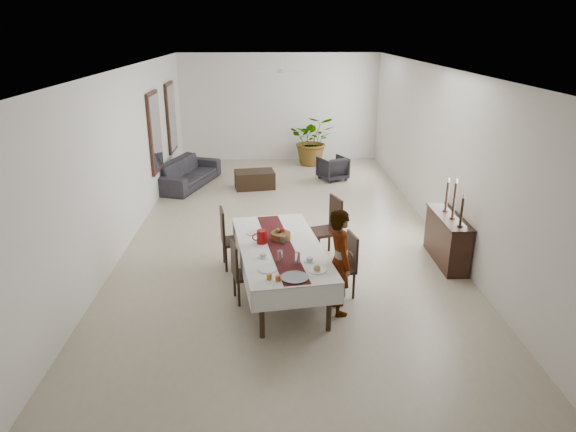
{
  "coord_description": "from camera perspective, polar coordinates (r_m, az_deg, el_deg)",
  "views": [
    {
      "loc": [
        -0.28,
        -9.73,
        3.89
      ],
      "look_at": [
        -0.01,
        -2.02,
        1.05
      ],
      "focal_mm": 32.0,
      "sensor_mm": 36.0,
      "label": 1
    }
  ],
  "objects": [
    {
      "name": "chair_left_far_leg_bl",
      "position": [
        9.08,
        -4.83,
        -3.7
      ],
      "size": [
        0.05,
        0.05,
        0.44
      ],
      "primitive_type": "cylinder",
      "rotation": [
        0.0,
        0.0,
        0.18
      ],
      "color": "black",
      "rests_on": "floor"
    },
    {
      "name": "fan_blade_e",
      "position": [
        12.78,
        0.87,
        15.78
      ],
      "size": [
        0.55,
        0.1,
        0.01
      ],
      "primitive_type": "cube",
      "color": "silver",
      "rests_on": "fan_hub"
    },
    {
      "name": "wine_glass_far",
      "position": [
        7.79,
        -0.55,
        -2.55
      ],
      "size": [
        0.07,
        0.07,
        0.18
      ],
      "primitive_type": "cylinder",
      "color": "white",
      "rests_on": "tablecloth_top"
    },
    {
      "name": "saucer_right",
      "position": [
        7.27,
        2.42,
        -5.02
      ],
      "size": [
        0.16,
        0.16,
        0.01
      ],
      "primitive_type": "cylinder",
      "color": "silver",
      "rests_on": "tablecloth_top"
    },
    {
      "name": "sideboard_top",
      "position": [
        9.22,
        17.5,
        -0.07
      ],
      "size": [
        0.4,
        1.43,
        0.03
      ],
      "primitive_type": "cube",
      "color": "black",
      "rests_on": "sideboard_body"
    },
    {
      "name": "table_leg_br",
      "position": [
        9.08,
        0.71,
        -2.64
      ],
      "size": [
        0.08,
        0.08,
        0.73
      ],
      "primitive_type": "cylinder",
      "rotation": [
        0.0,
        0.0,
        0.15
      ],
      "color": "black",
      "rests_on": "floor"
    },
    {
      "name": "chair_right_far_seat",
      "position": [
        9.13,
        4.07,
        -1.72
      ],
      "size": [
        0.59,
        0.59,
        0.05
      ],
      "primitive_type": "cube",
      "rotation": [
        0.0,
        0.0,
        1.9
      ],
      "color": "black",
      "rests_on": "chair_right_far_leg_fl"
    },
    {
      "name": "wall_right",
      "position": [
        10.52,
        16.34,
        6.83
      ],
      "size": [
        0.02,
        12.0,
        3.2
      ],
      "primitive_type": "cube",
      "color": "silver",
      "rests_on": "floor"
    },
    {
      "name": "teacup_left",
      "position": [
        7.38,
        -2.76,
        -4.38
      ],
      "size": [
        0.09,
        0.09,
        0.06
      ],
      "primitive_type": "cylinder",
      "color": "silver",
      "rests_on": "saucer_left"
    },
    {
      "name": "mirror_glass_far",
      "position": [
        14.46,
        -12.73,
        10.63
      ],
      "size": [
        0.01,
        0.9,
        1.7
      ],
      "primitive_type": "cube",
      "color": "silver",
      "rests_on": "mirror_frame_far"
    },
    {
      "name": "chair_left_far_seat",
      "position": [
        8.8,
        -5.89,
        -2.8
      ],
      "size": [
        0.52,
        0.52,
        0.05
      ],
      "primitive_type": "cube",
      "rotation": [
        0.0,
        0.0,
        -1.39
      ],
      "color": "black",
      "rests_on": "chair_left_far_leg_fl"
    },
    {
      "name": "tablecloth_drape_near",
      "position": [
        6.66,
        1.15,
        -9.07
      ],
      "size": [
        1.21,
        0.2,
        0.31
      ],
      "primitive_type": "cube",
      "rotation": [
        0.0,
        0.0,
        0.15
      ],
      "color": "silver",
      "rests_on": "dining_table_top"
    },
    {
      "name": "candlestick_mid_shaft",
      "position": [
        8.99,
        18.01,
        1.65
      ],
      "size": [
        0.05,
        0.05,
        0.6
      ],
      "primitive_type": "cylinder",
      "color": "black",
      "rests_on": "candlestick_mid_base"
    },
    {
      "name": "chair_left_near_leg_fr",
      "position": [
        7.68,
        -5.47,
        -8.66
      ],
      "size": [
        0.05,
        0.05,
        0.39
      ],
      "primitive_type": "cylinder",
      "rotation": [
        0.0,
        0.0,
        0.26
      ],
      "color": "black",
      "rests_on": "floor"
    },
    {
      "name": "chair_right_near_leg_fl",
      "position": [
        7.91,
        7.31,
        -7.73
      ],
      "size": [
        0.05,
        0.05,
        0.41
      ],
      "primitive_type": "cylinder",
      "rotation": [
        0.0,
        0.0,
        0.21
      ],
      "color": "black",
      "rests_on": "floor"
    },
    {
      "name": "chair_left_near_seat",
      "position": [
        7.74,
        -4.58,
        -6.51
      ],
      "size": [
        0.49,
        0.49,
        0.05
      ],
      "primitive_type": "cube",
      "rotation": [
        0.0,
        0.0,
        -1.31
      ],
      "color": "black",
      "rests_on": "chair_left_near_leg_fl"
    },
    {
      "name": "chair_left_near_leg_fl",
      "position": [
        7.96,
        -5.95,
        -7.56
      ],
      "size": [
        0.05,
        0.05,
        0.39
      ],
      "primitive_type": "cylinder",
      "rotation": [
        0.0,
        0.0,
        0.26
      ],
      "color": "black",
      "rests_on": "floor"
    },
    {
      "name": "wall_left",
      "position": [
        10.36,
        -17.28,
        6.54
      ],
      "size": [
        0.02,
        12.0,
        3.2
      ],
      "primitive_type": "cube",
      "color": "silver",
      "rests_on": "floor"
    },
    {
      "name": "fruit_green",
      "position": [
        7.98,
        -1.15,
        -1.64
      ],
      "size": [
        0.08,
        0.08,
        0.08
      ],
      "primitive_type": "sphere",
      "color": "#508126",
      "rests_on": "fruit_basket"
    },
    {
      "name": "fan_blade_n",
      "position": [
        13.12,
        -0.8,
        15.9
      ],
      "size": [
        0.1,
        0.55,
        0.01
      ],
      "primitive_type": "cube",
      "color": "silver",
      "rests_on": "fan_hub"
    },
    {
      "name": "mirror_frame_far",
      "position": [
        14.47,
        -12.87,
        10.63
      ],
      "size": [
        0.06,
        1.05,
        1.85
      ],
      "primitive_type": "cube",
      "color": "black",
      "rests_on": "wall_left"
    },
    {
      "name": "chair_left_far_leg_fl",
      "position": [
        9.05,
        -7.12,
        -3.89
      ],
      "size": [
        0.05,
        0.05,
        0.44
      ],
      "primitive_type": "cylinder",
      "rotation": [
        0.0,
        0.0,
        0.18
      ],
      "color": "black",
      "rests_on": "floor"
    },
    {
      "name": "fruit_basket",
      "position": [
        7.99,
        -0.81,
        -2.22
      ],
      "size": [
        0.31,
        0.31,
        0.1
      ],
      "primitive_type": "cylinder",
      "color": "brown",
      "rests_on": "tablecloth_top"
    },
    {
      "name": "ceiling",
      "position": [
        9.76,
        -0.37,
        16.17
      ],
      "size": [
        6.0,
        12.0,
        0.02
      ],
      "primitive_type": "cube",
      "color": "white",
      "rests_on": "wall_back"
    },
    {
      "name": "table_leg_fr",
      "position": [
        7.02,
        4.59,
        -10.03
      ],
      "size": [
        0.08,
        0.08,
        0.73
      ],
      "primitive_type": "cylinder",
      "rotation": [
        0.0,
        0.0,
        0.15
      ],
      "color": "black",
      "rests_on": "floor"
    },
    {
      "name": "plate_near_left",
      "position": [
        7.02,
        -2.27,
        -5.94
      ],
      "size": [
        0.25,
        0.25,
        0.02
      ],
      "primitive_type": "cylinder",
      "color": "white",
      "rests_on": "tablecloth_top"
    },
    {
      "name": "wine_glass_near",
      "position": [
        7.15,
        1.06,
        -4.72
      ],
      "size": [
        0.07,
        0.07,
        0.18
      ],
      "primitive_type": "cylinder",
      "color": "white",
      "rests_on": "tablecloth_top"
    },
    {
      "name": "woman",
      "position": [
        7.3,
        5.8,
        -5.1
      ],
      "size": [
        0.45,
        0.62,
        1.56
      ],
      "primitive_type": "imported",
      "rotation": [
        0.0,
        0.0,
        1.72
      ],
      "color": "#989BA0",
      "rests_on": "floor"
    },
    {
      "name": "wine_glass_mid",
      "position": [
        7.2,
        -0.89,
        -4.52
      ],
      "size": [
        0.07,
        0.07,
        0.18
      ],
      "primitive_type": "cylinder",
      "color": "white",
      "rests_on": "tablecloth_top"
    },
    {
      "name": "chair_left_far_leg_br",
      "position": [
        8.75,
        -4.5,
        -4.65
      ],
      "size": [
        0.05,
        0.05,
        0.44
      ],
      "primitive_type": "cylinder",
      "rotation": [
        0.0,
        0.0,
        0.18
      ],
      "color": "black",
      "rests_on": "floor"
    },
    {
      "name": "candlestick_near_shaft",
      "position": [
        8.69,
        18.74,
        0.45
      ],
      "size": [
        0.05,
        0.05,
        0.46
      ],
      "primitive_type": "cylinder",
      "color": "black",
      "rests_on": "candlestick_near_base"
    },
    {
      "name": "dining_table_top",
      "position": [
        7.78,
        -0.86,
        -3.57
      ],
      "size": [
        1.4,
        2.62,
        0.05
      ],
      "primitive_type": "cube",
      "rotation": [
        0.0,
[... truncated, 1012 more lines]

